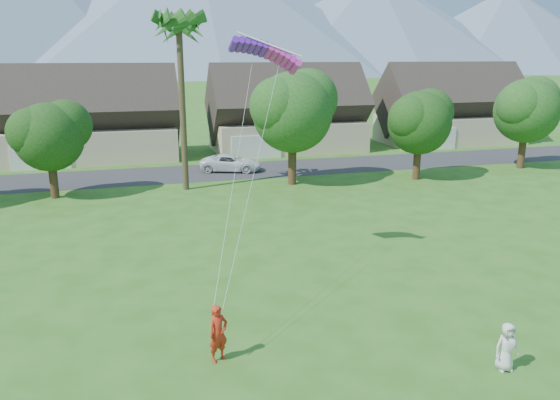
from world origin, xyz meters
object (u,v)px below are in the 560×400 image
object	(u,v)px
parked_car	(231,163)
kite_flyer	(218,333)
watcher	(507,347)
parafoil_kite	(266,51)

from	to	relation	value
parked_car	kite_flyer	bearing A→B (deg)	-171.76
watcher	parked_car	world-z (taller)	watcher
kite_flyer	parked_car	world-z (taller)	kite_flyer
kite_flyer	parafoil_kite	world-z (taller)	parafoil_kite
kite_flyer	parked_car	bearing A→B (deg)	53.14
parafoil_kite	parked_car	bearing A→B (deg)	91.26
watcher	parked_car	size ratio (longest dim) A/B	0.31
watcher	parked_car	xyz separation A→B (m)	(-2.66, 32.14, -0.08)
watcher	parked_car	bearing A→B (deg)	100.18
watcher	kite_flyer	bearing A→B (deg)	166.35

